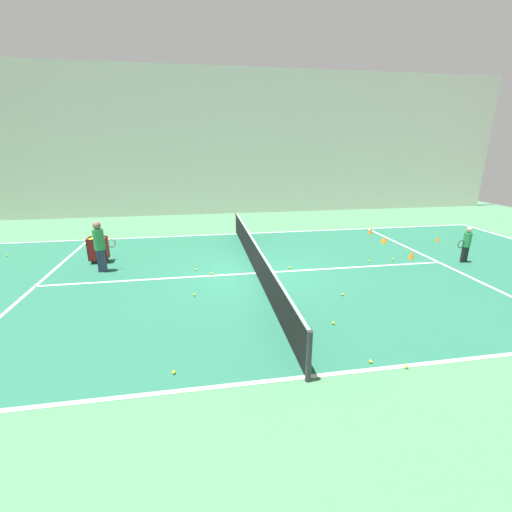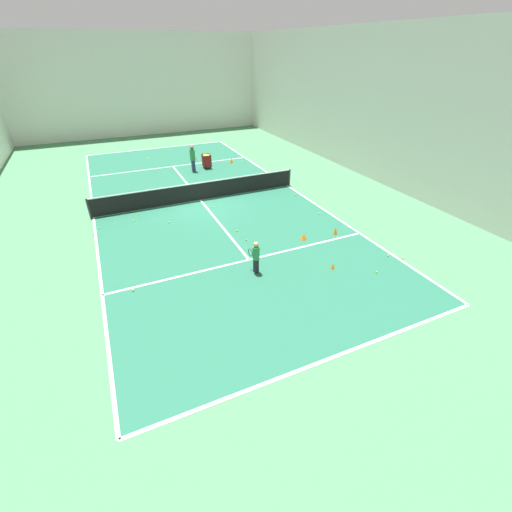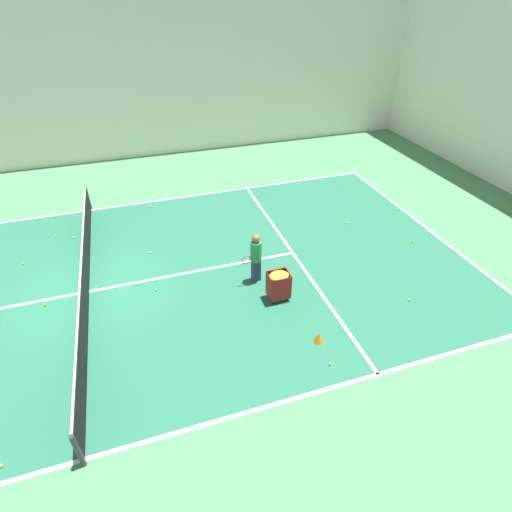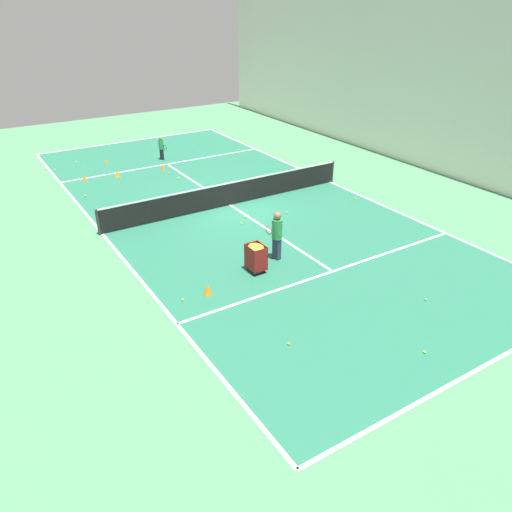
{
  "view_description": "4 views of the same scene",
  "coord_description": "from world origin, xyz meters",
  "px_view_note": "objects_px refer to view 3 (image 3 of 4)",
  "views": [
    {
      "loc": [
        -10.32,
        1.74,
        3.93
      ],
      "look_at": [
        0.0,
        0.0,
        0.59
      ],
      "focal_mm": 24.0,
      "sensor_mm": 36.0,
      "label": 1
    },
    {
      "loc": [
        -4.4,
        -17.01,
        7.13
      ],
      "look_at": [
        -0.11,
        -7.52,
        0.7
      ],
      "focal_mm": 24.0,
      "sensor_mm": 36.0,
      "label": 2
    },
    {
      "loc": [
        10.32,
        1.95,
        7.81
      ],
      "look_at": [
        1.03,
        4.97,
        0.92
      ],
      "focal_mm": 28.0,
      "sensor_mm": 36.0,
      "label": 3
    },
    {
      "loc": [
        9.37,
        17.01,
        7.81
      ],
      "look_at": [
        2.05,
        5.32,
        0.54
      ],
      "focal_mm": 35.0,
      "sensor_mm": 36.0,
      "label": 4
    }
  ],
  "objects_px": {
    "tennis_net": "(85,278)",
    "training_cone_1": "(319,337)",
    "ball_cart": "(279,281)",
    "coach_at_net": "(256,255)"
  },
  "relations": [
    {
      "from": "tennis_net",
      "to": "training_cone_1",
      "type": "xyz_separation_m",
      "value": [
        3.97,
        5.72,
        -0.35
      ]
    },
    {
      "from": "ball_cart",
      "to": "coach_at_net",
      "type": "bearing_deg",
      "value": -160.82
    },
    {
      "from": "tennis_net",
      "to": "training_cone_1",
      "type": "distance_m",
      "value": 6.98
    },
    {
      "from": "tennis_net",
      "to": "coach_at_net",
      "type": "xyz_separation_m",
      "value": [
        1.03,
        4.97,
        0.45
      ]
    },
    {
      "from": "tennis_net",
      "to": "training_cone_1",
      "type": "bearing_deg",
      "value": 55.21
    },
    {
      "from": "ball_cart",
      "to": "training_cone_1",
      "type": "xyz_separation_m",
      "value": [
        1.92,
        0.4,
        -0.48
      ]
    },
    {
      "from": "training_cone_1",
      "to": "coach_at_net",
      "type": "bearing_deg",
      "value": -165.61
    },
    {
      "from": "tennis_net",
      "to": "training_cone_1",
      "type": "relative_size",
      "value": 33.97
    },
    {
      "from": "ball_cart",
      "to": "tennis_net",
      "type": "bearing_deg",
      "value": -111.08
    },
    {
      "from": "tennis_net",
      "to": "coach_at_net",
      "type": "height_order",
      "value": "coach_at_net"
    }
  ]
}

